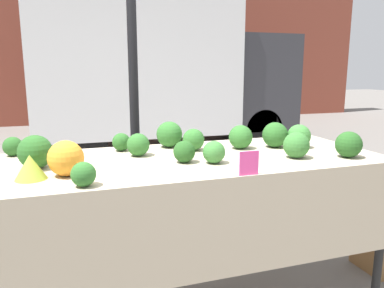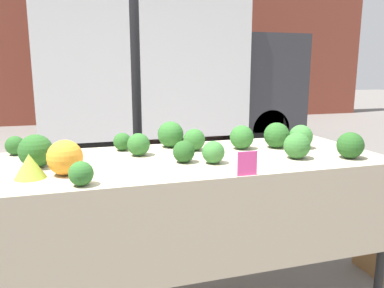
{
  "view_description": "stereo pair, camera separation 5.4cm",
  "coord_description": "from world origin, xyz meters",
  "views": [
    {
      "loc": [
        -0.66,
        -2.02,
        1.4
      ],
      "look_at": [
        0.0,
        0.0,
        0.97
      ],
      "focal_mm": 35.0,
      "sensor_mm": 36.0,
      "label": 1
    },
    {
      "loc": [
        -0.61,
        -2.03,
        1.4
      ],
      "look_at": [
        0.0,
        0.0,
        0.97
      ],
      "focal_mm": 35.0,
      "sensor_mm": 36.0,
      "label": 2
    }
  ],
  "objects": [
    {
      "name": "broccoli_head_9",
      "position": [
        -0.08,
        -0.1,
        0.95
      ],
      "size": [
        0.12,
        0.12,
        0.12
      ],
      "color": "#23511E",
      "rests_on": "market_table"
    },
    {
      "name": "building_facade",
      "position": [
        0.0,
        8.48,
        2.4
      ],
      "size": [
        16.0,
        0.6,
        4.8
      ],
      "color": "brown",
      "rests_on": "ground_plane"
    },
    {
      "name": "broccoli_head_6",
      "position": [
        -0.05,
        0.33,
        0.98
      ],
      "size": [
        0.17,
        0.17,
        0.17
      ],
      "color": "#2D6628",
      "rests_on": "market_table"
    },
    {
      "name": "orange_cauliflower",
      "position": [
        -0.69,
        -0.17,
        0.98
      ],
      "size": [
        0.17,
        0.17,
        0.17
      ],
      "color": "orange",
      "rests_on": "market_table"
    },
    {
      "name": "price_sign",
      "position": [
        0.15,
        -0.44,
        0.95
      ],
      "size": [
        0.1,
        0.01,
        0.12
      ],
      "color": "#EF4793",
      "rests_on": "market_table"
    },
    {
      "name": "market_table",
      "position": [
        0.0,
        -0.07,
        0.79
      ],
      "size": [
        2.24,
        0.9,
        0.89
      ],
      "color": "tan",
      "rests_on": "ground_plane"
    },
    {
      "name": "broccoli_head_12",
      "position": [
        -0.37,
        0.31,
        0.95
      ],
      "size": [
        0.11,
        0.11,
        0.11
      ],
      "color": "#285B23",
      "rests_on": "market_table"
    },
    {
      "name": "broccoli_head_11",
      "position": [
        0.87,
        -0.28,
        0.97
      ],
      "size": [
        0.15,
        0.15,
        0.15
      ],
      "color": "#23511E",
      "rests_on": "market_table"
    },
    {
      "name": "broccoli_head_0",
      "position": [
        -0.29,
        0.14,
        0.96
      ],
      "size": [
        0.13,
        0.13,
        0.13
      ],
      "color": "#2D6628",
      "rests_on": "market_table"
    },
    {
      "name": "broccoli_head_7",
      "position": [
        -0.99,
        0.37,
        0.95
      ],
      "size": [
        0.11,
        0.11,
        0.11
      ],
      "color": "#285B23",
      "rests_on": "market_table"
    },
    {
      "name": "broccoli_head_8",
      "position": [
        0.07,
        0.18,
        0.96
      ],
      "size": [
        0.14,
        0.14,
        0.14
      ],
      "color": "#2D6628",
      "rests_on": "market_table"
    },
    {
      "name": "broccoli_head_1",
      "position": [
        0.57,
        -0.2,
        0.97
      ],
      "size": [
        0.15,
        0.15,
        0.15
      ],
      "color": "#336B2D",
      "rests_on": "market_table"
    },
    {
      "name": "romanesco_head",
      "position": [
        -0.85,
        -0.19,
        0.95
      ],
      "size": [
        0.15,
        0.15,
        0.12
      ],
      "color": "#93B238",
      "rests_on": "market_table"
    },
    {
      "name": "parked_truck",
      "position": [
        0.87,
        4.65,
        1.4
      ],
      "size": [
        4.51,
        1.96,
        2.66
      ],
      "color": "white",
      "rests_on": "ground_plane"
    },
    {
      "name": "broccoli_head_10",
      "position": [
        -0.84,
        0.02,
        0.98
      ],
      "size": [
        0.17,
        0.17,
        0.17
      ],
      "color": "#285B23",
      "rests_on": "market_table"
    },
    {
      "name": "broccoli_head_2",
      "position": [
        -0.62,
        -0.38,
        0.95
      ],
      "size": [
        0.11,
        0.11,
        0.11
      ],
      "color": "#2D6628",
      "rests_on": "market_table"
    },
    {
      "name": "broccoli_head_13",
      "position": [
        0.61,
        0.11,
        0.98
      ],
      "size": [
        0.17,
        0.17,
        0.17
      ],
      "color": "#285B23",
      "rests_on": "market_table"
    },
    {
      "name": "tent_pole",
      "position": [
        -0.2,
        0.78,
        1.29
      ],
      "size": [
        0.07,
        0.07,
        2.58
      ],
      "color": "black",
      "rests_on": "ground_plane"
    },
    {
      "name": "broccoli_head_5",
      "position": [
        0.07,
        -0.17,
        0.96
      ],
      "size": [
        0.12,
        0.12,
        0.12
      ],
      "color": "#387533",
      "rests_on": "market_table"
    },
    {
      "name": "broccoli_head_4",
      "position": [
        0.38,
        0.14,
        0.97
      ],
      "size": [
        0.15,
        0.15,
        0.15
      ],
      "color": "#2D6628",
      "rests_on": "market_table"
    },
    {
      "name": "broccoli_head_3",
      "position": [
        0.75,
        0.05,
        0.97
      ],
      "size": [
        0.15,
        0.15,
        0.15
      ],
      "color": "#387533",
      "rests_on": "market_table"
    }
  ]
}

